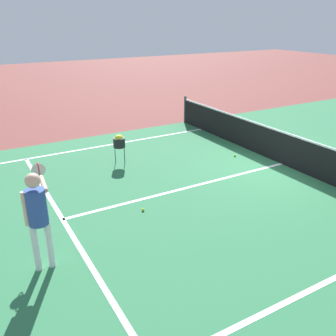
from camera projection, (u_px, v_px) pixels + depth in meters
ground_plane at (281, 164)px, 10.71m from camera, size 60.00×60.00×0.00m
court_surface_inbounds at (281, 164)px, 10.71m from camera, size 10.62×24.40×0.00m
line_sideline_left at (42, 156)px, 11.27m from camera, size 0.10×11.89×0.01m
line_service_near at (63, 219)px, 7.76m from camera, size 8.22×0.10×0.01m
line_center_service at (190, 187)px, 9.24m from camera, size 0.10×6.40×0.01m
net at (284, 148)px, 10.53m from camera, size 10.63×0.09×1.07m
player_near at (37, 210)px, 5.88m from camera, size 1.22×0.59×1.75m
ball_hopper at (119, 141)px, 10.49m from camera, size 0.34×0.34×0.87m
tennis_ball_mid_court at (143, 210)px, 8.10m from camera, size 0.07×0.07×0.07m
tennis_ball_near_net at (235, 155)px, 11.26m from camera, size 0.07×0.07×0.07m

